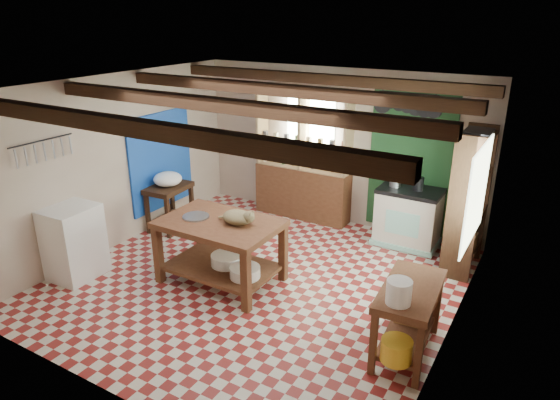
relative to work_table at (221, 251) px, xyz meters
The scene contains 30 objects.
floor 0.66m from the work_table, 29.16° to the left, with size 5.00×5.00×0.02m, color maroon.
ceiling 2.22m from the work_table, 29.16° to the left, with size 5.00×5.00×0.02m, color #4B4B51.
wall_back 2.90m from the work_table, 81.24° to the left, with size 5.00×0.04×2.60m, color beige.
wall_front 2.46m from the work_table, 79.46° to the right, with size 5.00×0.04×2.60m, color beige.
wall_left 2.26m from the work_table, behind, with size 0.04×5.00×2.60m, color beige.
wall_right 3.06m from the work_table, ahead, with size 0.04×5.00×2.60m, color beige.
ceiling_beams 2.10m from the work_table, 29.16° to the left, with size 5.00×3.80×0.15m, color #372113.
blue_wall_patch 2.43m from the work_table, 151.01° to the left, with size 0.04×1.40×1.60m, color blue.
green_wall_patch 3.28m from the work_table, 58.29° to the left, with size 1.30×0.04×2.30m, color #1C4722.
window_back 3.00m from the work_table, 91.66° to the left, with size 0.90×0.02×0.80m, color white.
window_right 3.30m from the work_table, 23.06° to the left, with size 0.02×1.30×1.20m, color white.
utensil_rail 2.61m from the work_table, 154.45° to the right, with size 0.06×0.90×0.28m, color black.
pot_rack 3.32m from the work_table, 53.82° to the left, with size 0.86×0.12×0.36m, color black.
shelving_unit 2.63m from the work_table, 92.89° to the left, with size 1.70×0.34×2.20m, color tan.
tall_rack 3.43m from the work_table, 36.99° to the left, with size 0.40×0.86×2.00m, color #372113.
work_table is the anchor object (origin of this frame).
stove 2.99m from the work_table, 52.84° to the left, with size 0.93×0.63×0.91m, color beige.
prep_table 2.03m from the work_table, 151.35° to the left, with size 0.51×0.75×0.76m, color #372113.
white_cabinet 2.01m from the work_table, 153.59° to the right, with size 0.56×0.67×1.01m, color white.
right_counter 2.61m from the work_table, ahead, with size 0.55×1.10×0.79m, color brown.
cat 0.59m from the work_table, 11.45° to the left, with size 0.40×0.31×0.18m, color #8E7C52.
steel_tray 0.57m from the work_table, behind, with size 0.35×0.35×0.02m, color #A4A5AC.
basin_large 0.15m from the work_table, 45.14° to the left, with size 0.42×0.42×0.15m, color white.
basin_small 0.48m from the work_table, 12.39° to the right, with size 0.40×0.40×0.14m, color white.
kettle_left 2.91m from the work_table, 56.85° to the left, with size 0.18×0.18×0.20m, color #A4A5AC.
kettle_right 3.11m from the work_table, 51.35° to the left, with size 0.16×0.16×0.20m, color black.
enamel_bowl 2.07m from the work_table, 151.35° to the left, with size 0.46×0.46×0.23m, color white.
white_bucket 2.68m from the work_table, 12.58° to the right, with size 0.25×0.25×0.25m, color white.
wicker_basket 2.58m from the work_table, ahead, with size 0.35×0.28×0.25m, color olive.
yellow_tub 2.72m from the work_table, 14.29° to the right, with size 0.31×0.31×0.23m, color yellow.
Camera 1 is at (3.27, -4.97, 3.44)m, focal length 32.00 mm.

